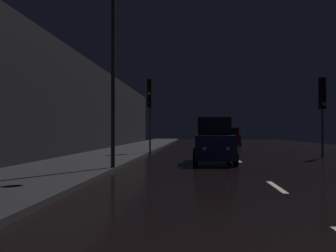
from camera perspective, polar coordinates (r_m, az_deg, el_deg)
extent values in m
cube|color=black|center=(26.71, 9.24, -4.23)|extent=(27.67, 84.00, 0.02)
cube|color=#28282B|center=(27.14, -7.08, -4.00)|extent=(4.40, 84.00, 0.15)
cube|color=black|center=(24.46, -14.69, 3.35)|extent=(0.80, 63.00, 6.69)
cube|color=beige|center=(10.81, 16.71, -9.17)|extent=(0.16, 2.20, 0.01)
cube|color=beige|center=(19.77, 10.99, -5.38)|extent=(0.16, 2.20, 0.01)
cube|color=beige|center=(26.83, 9.22, -4.18)|extent=(0.16, 2.20, 0.01)
cube|color=beige|center=(25.94, 9.39, -4.29)|extent=(0.16, 2.20, 0.01)
cube|color=beige|center=(41.47, 7.48, -2.99)|extent=(0.16, 2.20, 0.01)
cylinder|color=#38383A|center=(24.48, -2.85, -0.78)|extent=(0.12, 0.12, 3.19)
cube|color=black|center=(24.61, -2.84, 5.16)|extent=(0.38, 0.40, 1.90)
sphere|color=black|center=(24.52, -2.99, 6.67)|extent=(0.22, 0.22, 0.22)
sphere|color=orange|center=(24.45, -2.99, 5.20)|extent=(0.22, 0.22, 0.22)
sphere|color=black|center=(24.39, -2.99, 3.72)|extent=(0.22, 0.22, 0.22)
cylinder|color=#38383A|center=(23.65, 23.12, -1.06)|extent=(0.12, 0.12, 2.91)
cube|color=black|center=(23.76, 23.09, 4.75)|extent=(0.38, 0.40, 1.90)
sphere|color=black|center=(23.68, 23.31, 6.31)|extent=(0.22, 0.22, 0.22)
sphere|color=black|center=(23.61, 23.32, 4.78)|extent=(0.22, 0.22, 0.22)
sphere|color=#19D84C|center=(23.56, 23.33, 3.25)|extent=(0.22, 0.22, 0.22)
cylinder|color=#2D2D30|center=(14.62, -8.64, 7.39)|extent=(0.16, 0.16, 7.33)
cube|color=#141E51|center=(18.38, 7.20, -3.23)|extent=(1.88, 4.39, 1.15)
cube|color=black|center=(18.52, 7.17, -0.07)|extent=(1.60, 2.19, 0.88)
cylinder|color=black|center=(16.95, 10.59, -5.03)|extent=(0.23, 0.67, 0.67)
cylinder|color=black|center=(16.85, 4.33, -5.06)|extent=(0.23, 0.67, 0.67)
cylinder|color=black|center=(20.00, 9.62, -4.38)|extent=(0.23, 0.67, 0.67)
cylinder|color=black|center=(19.92, 4.32, -4.41)|extent=(0.23, 0.67, 0.67)
sphere|color=white|center=(16.27, 9.41, -3.53)|extent=(0.19, 0.19, 0.19)
sphere|color=white|center=(16.21, 5.76, -3.55)|extent=(0.19, 0.19, 0.19)
sphere|color=red|center=(20.56, 8.34, -2.97)|extent=(0.19, 0.19, 0.19)
sphere|color=red|center=(20.51, 5.45, -2.98)|extent=(0.19, 0.19, 0.19)
cube|color=maroon|center=(41.75, 9.98, -2.01)|extent=(1.63, 3.81, 1.00)
cube|color=black|center=(41.61, 9.99, -0.81)|extent=(1.39, 1.90, 0.76)
cylinder|color=black|center=(43.02, 8.74, -2.53)|extent=(0.20, 0.58, 0.58)
cylinder|color=black|center=(43.17, 10.86, -2.52)|extent=(0.20, 0.58, 0.58)
cylinder|color=black|center=(40.37, 9.03, -2.64)|extent=(0.20, 0.58, 0.58)
cylinder|color=black|center=(40.53, 11.29, -2.63)|extent=(0.20, 0.58, 0.58)
sphere|color=slate|center=(43.57, 9.15, -1.97)|extent=(0.16, 0.16, 0.16)
sphere|color=slate|center=(43.66, 10.32, -1.96)|extent=(0.16, 0.16, 0.16)
sphere|color=red|center=(39.85, 9.60, -2.07)|extent=(0.16, 0.16, 0.16)
sphere|color=red|center=(39.95, 10.88, -2.07)|extent=(0.16, 0.16, 0.16)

